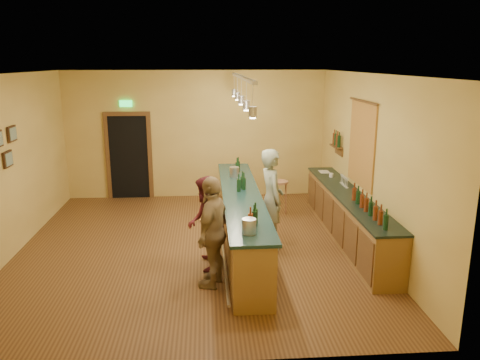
{
  "coord_description": "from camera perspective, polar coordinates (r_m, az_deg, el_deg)",
  "views": [
    {
      "loc": [
        0.24,
        -8.27,
        3.41
      ],
      "look_at": [
        0.87,
        0.2,
        1.25
      ],
      "focal_mm": 35.0,
      "sensor_mm": 36.0,
      "label": 1
    }
  ],
  "objects": [
    {
      "name": "ceiling",
      "position": [
        8.28,
        -6.04,
        12.77
      ],
      "size": [
        6.5,
        7.0,
        0.02
      ],
      "primitive_type": "cube",
      "color": "silver",
      "rests_on": "wall_back"
    },
    {
      "name": "bartender",
      "position": [
        8.63,
        3.84,
        -2.36
      ],
      "size": [
        0.54,
        0.74,
        1.88
      ],
      "primitive_type": "imported",
      "rotation": [
        0.0,
        0.0,
        1.71
      ],
      "color": "gray",
      "rests_on": "floor"
    },
    {
      "name": "bottle_shelf",
      "position": [
        10.73,
        11.72,
        4.64
      ],
      "size": [
        0.17,
        0.55,
        0.54
      ],
      "color": "#522B18",
      "rests_on": "wall_right"
    },
    {
      "name": "floor",
      "position": [
        8.95,
        -5.5,
        -8.17
      ],
      "size": [
        7.0,
        7.0,
        0.0
      ],
      "primitive_type": "plane",
      "color": "#4F2E16",
      "rests_on": "ground"
    },
    {
      "name": "doorway",
      "position": [
        12.12,
        -13.38,
        3.05
      ],
      "size": [
        1.15,
        0.09,
        2.48
      ],
      "color": "black",
      "rests_on": "wall_back"
    },
    {
      "name": "customer_a",
      "position": [
        7.82,
        -4.19,
        -5.3
      ],
      "size": [
        0.6,
        0.77,
        1.59
      ],
      "primitive_type": "imported",
      "rotation": [
        0.0,
        0.0,
        -1.57
      ],
      "color": "#59191E",
      "rests_on": "floor"
    },
    {
      "name": "bar_stool",
      "position": [
        10.58,
        4.84,
        -0.88
      ],
      "size": [
        0.38,
        0.38,
        0.79
      ],
      "rotation": [
        0.0,
        0.0,
        -0.29
      ],
      "color": "#9E6647",
      "rests_on": "floor"
    },
    {
      "name": "wall_right",
      "position": [
        8.99,
        15.45,
        2.16
      ],
      "size": [
        0.02,
        7.0,
        3.2
      ],
      "primitive_type": "cube",
      "color": "#BC9846",
      "rests_on": "floor"
    },
    {
      "name": "tapestry",
      "position": [
        9.31,
        14.62,
        4.18
      ],
      "size": [
        0.03,
        1.4,
        1.6
      ],
      "primitive_type": "cube",
      "color": "#A43A20",
      "rests_on": "wall_right"
    },
    {
      "name": "tasting_bar",
      "position": [
        8.75,
        0.14,
        -4.38
      ],
      "size": [
        0.74,
        5.1,
        1.38
      ],
      "color": "olive",
      "rests_on": "floor"
    },
    {
      "name": "wall_back",
      "position": [
        11.91,
        -5.36,
        5.5
      ],
      "size": [
        6.5,
        0.02,
        3.2
      ],
      "primitive_type": "cube",
      "color": "#BC9846",
      "rests_on": "floor"
    },
    {
      "name": "pendant_track",
      "position": [
        8.31,
        0.16,
        11.35
      ],
      "size": [
        0.11,
        4.6,
        0.5
      ],
      "color": "silver",
      "rests_on": "ceiling"
    },
    {
      "name": "wall_left",
      "position": [
        9.16,
        -26.54,
        1.37
      ],
      "size": [
        0.02,
        7.0,
        3.2
      ],
      "primitive_type": "cube",
      "color": "#BC9846",
      "rests_on": "floor"
    },
    {
      "name": "back_counter",
      "position": [
        9.35,
        13.01,
        -4.3
      ],
      "size": [
        0.6,
        4.55,
        1.27
      ],
      "color": "olive",
      "rests_on": "floor"
    },
    {
      "name": "customer_b",
      "position": [
        7.21,
        -3.3,
        -6.32
      ],
      "size": [
        0.78,
        1.11,
        1.75
      ],
      "primitive_type": "imported",
      "rotation": [
        0.0,
        0.0,
        -1.95
      ],
      "color": "#997A51",
      "rests_on": "floor"
    },
    {
      "name": "wall_front",
      "position": [
        5.11,
        -6.67,
        -6.56
      ],
      "size": [
        6.5,
        0.02,
        3.2
      ],
      "primitive_type": "cube",
      "color": "#BC9846",
      "rests_on": "floor"
    }
  ]
}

